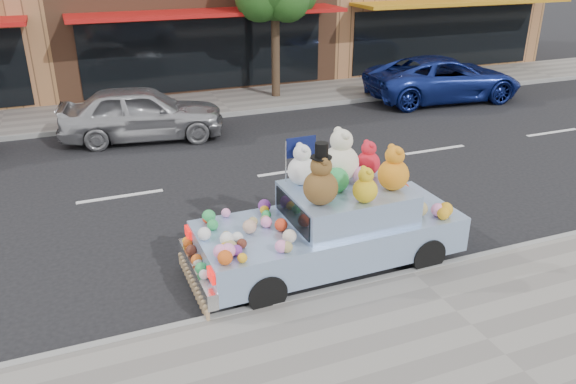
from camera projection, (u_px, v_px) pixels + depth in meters
name	position (u px, v px, depth m)	size (l,w,h in m)	color
ground	(294.00, 171.00, 13.33)	(120.00, 120.00, 0.00)	black
near_sidewalk	(471.00, 328.00, 7.78)	(60.00, 3.00, 0.12)	gray
far_sidewalk	(220.00, 103.00, 18.82)	(60.00, 3.00, 0.12)	gray
near_kerb	(411.00, 274.00, 9.05)	(60.00, 0.12, 0.13)	gray
far_kerb	(233.00, 114.00, 17.54)	(60.00, 0.12, 0.13)	gray
car_silver	(142.00, 113.00, 15.23)	(1.75, 4.36, 1.49)	#A6A7AB
car_blue	(443.00, 79.00, 19.11)	(2.45, 5.32, 1.48)	navy
art_car	(331.00, 221.00, 9.12)	(4.51, 1.84, 2.32)	black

